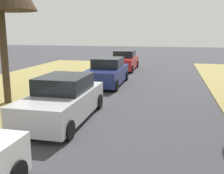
# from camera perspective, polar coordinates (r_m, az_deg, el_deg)

# --- Properties ---
(parked_sedan_silver) EXTENTS (1.97, 4.41, 1.57)m
(parked_sedan_silver) POSITION_cam_1_polar(r_m,az_deg,el_deg) (9.54, -10.55, -2.76)
(parked_sedan_silver) COLOR #BCBCC1
(parked_sedan_silver) RESTS_ON ground
(parked_sedan_navy) EXTENTS (1.97, 4.41, 1.57)m
(parked_sedan_navy) POSITION_cam_1_polar(r_m,az_deg,el_deg) (15.74, -1.00, 3.17)
(parked_sedan_navy) COLOR navy
(parked_sedan_navy) RESTS_ON ground
(parked_sedan_red) EXTENTS (1.97, 4.41, 1.57)m
(parked_sedan_red) POSITION_cam_1_polar(r_m,az_deg,el_deg) (22.05, 2.69, 5.66)
(parked_sedan_red) COLOR red
(parked_sedan_red) RESTS_ON ground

